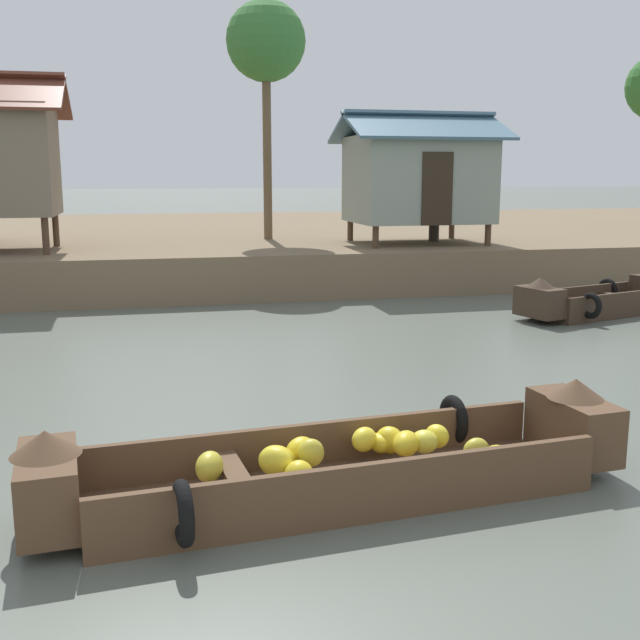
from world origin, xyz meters
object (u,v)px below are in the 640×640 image
at_px(palm_tree_near, 266,44).
at_px(vendor_person, 435,207).
at_px(banana_boat, 341,465).
at_px(stilt_house_right, 418,177).
at_px(fishing_skiff_distant, 600,299).

height_order(palm_tree_near, vendor_person, palm_tree_near).
relative_size(banana_boat, stilt_house_right, 1.35).
distance_m(fishing_skiff_distant, palm_tree_near, 11.32).
relative_size(palm_tree_near, vendor_person, 3.91).
distance_m(banana_boat, fishing_skiff_distant, 10.82).
distance_m(banana_boat, stilt_house_right, 14.45).
xyz_separation_m(banana_boat, fishing_skiff_distant, (7.59, 7.70, 0.03)).
bearing_deg(palm_tree_near, vendor_person, -22.65).
relative_size(fishing_skiff_distant, vendor_person, 2.45).
xyz_separation_m(fishing_skiff_distant, stilt_house_right, (-2.10, 5.42, 2.51)).
bearing_deg(vendor_person, palm_tree_near, 157.35).
distance_m(stilt_house_right, vendor_person, 1.13).
xyz_separation_m(palm_tree_near, vendor_person, (4.32, -1.80, -4.39)).
relative_size(stilt_house_right, vendor_person, 2.48).
bearing_deg(stilt_house_right, vendor_person, 31.57).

